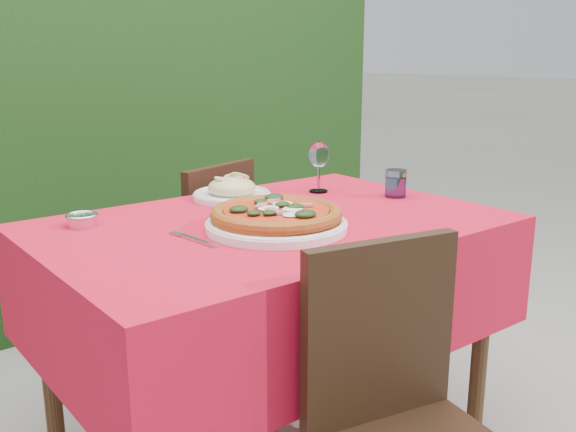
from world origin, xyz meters
TOP-DOWN VIEW (x-y plane):
  - hedge at (0.00, 1.55)m, footprint 3.20×0.55m
  - dining_table at (0.00, 0.00)m, footprint 1.26×0.86m
  - chair_near at (-0.11, -0.60)m, footprint 0.44×0.44m
  - chair_far at (0.15, 0.64)m, footprint 0.46×0.46m
  - pizza_plate at (-0.05, -0.08)m, footprint 0.42×0.42m
  - pasta_plate at (0.07, 0.30)m, footprint 0.25×0.25m
  - water_glass at (0.50, -0.00)m, footprint 0.07×0.07m
  - wine_glass at (0.35, 0.21)m, footprint 0.07×0.07m
  - fork at (-0.27, -0.06)m, footprint 0.05×0.20m
  - steel_ramekin at (-0.44, 0.27)m, footprint 0.08×0.08m

SIDE VIEW (x-z plane):
  - chair_far at x=0.15m, z-range 0.06..0.87m
  - chair_near at x=-0.11m, z-range 0.06..0.88m
  - dining_table at x=0.00m, z-range 0.22..0.97m
  - fork at x=-0.27m, z-range 0.75..0.75m
  - steel_ramekin at x=-0.44m, z-range 0.75..0.78m
  - pasta_plate at x=0.07m, z-range 0.74..0.81m
  - pizza_plate at x=-0.05m, z-range 0.75..0.82m
  - water_glass at x=0.50m, z-range 0.74..0.83m
  - wine_glass at x=0.35m, z-range 0.78..0.95m
  - hedge at x=0.00m, z-range 0.03..1.81m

